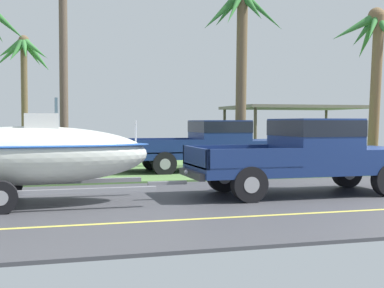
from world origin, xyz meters
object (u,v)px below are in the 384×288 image
pickup_truck_towing (313,152)px  palm_tree_near_right (374,49)px  parked_pickup_background (218,143)px  palm_tree_far_left (240,37)px  carport_awning (295,109)px  utility_pole (63,35)px  boat_on_trailer (29,155)px  palm_tree_mid (24,62)px  parked_sedan_far (43,154)px

pickup_truck_towing → palm_tree_near_right: bearing=46.5°
parked_pickup_background → palm_tree_far_left: (1.32, 1.37, 4.02)m
carport_awning → utility_pole: bearing=-144.4°
boat_on_trailer → palm_tree_mid: (-0.56, 13.34, 3.39)m
carport_awning → palm_tree_far_left: 7.05m
parked_sedan_far → boat_on_trailer: bearing=-92.2°
pickup_truck_towing → boat_on_trailer: 6.70m
parked_pickup_background → carport_awning: (5.96, 5.99, 1.40)m
boat_on_trailer → utility_pole: size_ratio=0.76×
pickup_truck_towing → parked_pickup_background: size_ratio=0.94×
parked_sedan_far → palm_tree_far_left: palm_tree_far_left is taller
boat_on_trailer → carport_awning: size_ratio=0.98×
pickup_truck_towing → parked_pickup_background: bearing=94.2°
carport_awning → palm_tree_mid: 13.00m
palm_tree_far_left → utility_pole: size_ratio=0.86×
parked_sedan_far → palm_tree_mid: (-0.82, 6.46, 3.79)m
boat_on_trailer → parked_sedan_far: (0.26, 6.89, -0.40)m
parked_pickup_background → palm_tree_mid: size_ratio=1.05×
pickup_truck_towing → carport_awning: carport_awning is taller
pickup_truck_towing → boat_on_trailer: bearing=-180.0°
pickup_truck_towing → palm_tree_near_right: 9.79m
parked_sedan_far → palm_tree_mid: 7.53m
carport_awning → palm_tree_far_left: palm_tree_far_left is taller
palm_tree_near_right → palm_tree_far_left: size_ratio=0.89×
parked_sedan_far → palm_tree_mid: bearing=97.2°
boat_on_trailer → palm_tree_near_right: 14.97m
parked_pickup_background → boat_on_trailer: bearing=-135.9°
carport_awning → utility_pole: (-11.35, -8.13, 1.83)m
palm_tree_mid → utility_pole: 9.54m
pickup_truck_towing → parked_sedan_far: pickup_truck_towing is taller
boat_on_trailer → palm_tree_near_right: bearing=27.0°
pickup_truck_towing → boat_on_trailer: size_ratio=0.90×
boat_on_trailer → pickup_truck_towing: bearing=0.0°
boat_on_trailer → parked_pickup_background: boat_on_trailer is taller
parked_sedan_far → palm_tree_near_right: (12.69, -0.29, 4.00)m
carport_awning → palm_tree_mid: bearing=174.2°
boat_on_trailer → parked_sedan_far: bearing=87.8°
parked_sedan_far → palm_tree_near_right: bearing=-1.3°
parked_pickup_background → utility_pole: size_ratio=0.73×
palm_tree_near_right → utility_pole: size_ratio=0.77×
utility_pole → palm_tree_mid: bearing=98.6°
palm_tree_mid → utility_pole: size_ratio=0.69×
palm_tree_near_right → palm_tree_mid: (-13.51, 6.75, -0.21)m
parked_pickup_background → utility_pole: utility_pole is taller
boat_on_trailer → palm_tree_near_right: (12.95, 6.60, 3.60)m
pickup_truck_towing → palm_tree_mid: bearing=118.5°
parked_pickup_background → parked_sedan_far: parked_pickup_background is taller
carport_awning → palm_tree_near_right: bearing=-82.3°
boat_on_trailer → parked_pickup_background: size_ratio=1.05×
boat_on_trailer → parked_pickup_background: (6.25, 6.06, -0.04)m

